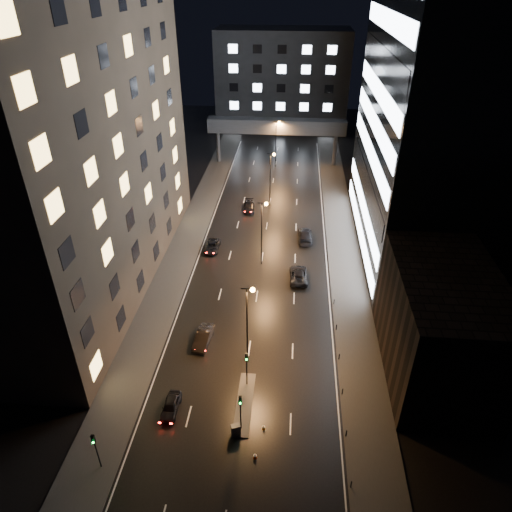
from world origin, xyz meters
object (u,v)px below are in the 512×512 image
object	(u,v)px
car_away_a	(171,406)
car_away_b	(203,338)
car_away_c	(212,246)
car_away_d	(249,207)
car_toward_a	(298,275)
car_toward_b	(305,236)
utility_cabinet	(236,430)

from	to	relation	value
car_away_a	car_away_b	distance (m)	10.04
car_away_c	car_away_d	world-z (taller)	car_away_d
car_away_a	car_toward_a	xyz separation A→B (m)	(12.38, 23.93, 0.10)
car_away_c	car_away_d	xyz separation A→B (m)	(4.32, 14.38, 0.05)
car_toward_b	car_away_a	bearing A→B (deg)	66.79
car_away_a	utility_cabinet	world-z (taller)	utility_cabinet
car_away_b	car_away_a	bearing A→B (deg)	-92.45
car_away_c	car_toward_a	distance (m)	15.12
car_away_b	car_toward_b	bearing A→B (deg)	70.17
car_away_a	car_toward_b	size ratio (longest dim) A/B	0.67
car_away_b	car_toward_a	size ratio (longest dim) A/B	0.87
car_toward_b	utility_cabinet	xyz separation A→B (m)	(-6.58, -37.44, -0.04)
car_toward_b	utility_cabinet	bearing A→B (deg)	77.60
car_away_d	car_away_c	bearing A→B (deg)	-112.10
car_away_d	car_toward_b	size ratio (longest dim) A/B	0.85
car_toward_a	utility_cabinet	distance (m)	26.81
car_away_a	car_toward_b	bearing A→B (deg)	70.42
car_away_d	car_toward_b	bearing A→B (deg)	-50.03
car_away_d	utility_cabinet	xyz separation A→B (m)	(3.54, -47.44, 0.09)
car_away_d	car_toward_a	xyz separation A→B (m)	(9.16, -21.23, 0.05)
car_away_b	utility_cabinet	xyz separation A→B (m)	(5.37, -12.23, 0.02)
utility_cabinet	car_toward_a	bearing A→B (deg)	57.66
car_toward_a	utility_cabinet	size ratio (longest dim) A/B	4.24
car_away_d	car_toward_a	world-z (taller)	car_toward_a
car_away_c	car_toward_b	bearing A→B (deg)	17.59
car_away_a	car_away_c	bearing A→B (deg)	93.25
car_away_d	car_toward_a	bearing A→B (deg)	-72.04
car_away_d	car_toward_b	distance (m)	14.23
car_away_b	car_away_d	xyz separation A→B (m)	(1.83, 35.22, -0.07)
car_away_b	utility_cabinet	world-z (taller)	car_away_b
car_away_c	car_toward_a	bearing A→B (deg)	-26.20
car_away_b	car_away_d	size ratio (longest dim) A/B	0.97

